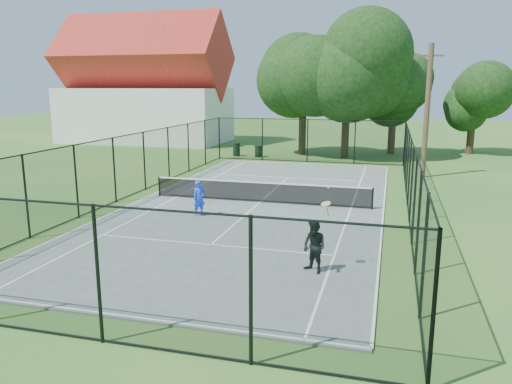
% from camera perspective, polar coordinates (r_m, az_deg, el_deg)
% --- Properties ---
extents(ground, '(120.00, 120.00, 0.00)m').
position_cam_1_polar(ground, '(22.77, 0.44, -1.33)').
color(ground, '#2B6422').
extents(tennis_court, '(11.00, 24.00, 0.06)m').
position_cam_1_polar(tennis_court, '(22.76, 0.44, -1.26)').
color(tennis_court, '#54625C').
rests_on(tennis_court, ground).
extents(tennis_net, '(10.08, 0.08, 0.95)m').
position_cam_1_polar(tennis_net, '(22.64, 0.45, 0.09)').
color(tennis_net, black).
rests_on(tennis_net, tennis_court).
extents(fence, '(13.10, 26.10, 3.00)m').
position_cam_1_polar(fence, '(22.47, 0.45, 2.39)').
color(fence, black).
rests_on(fence, ground).
extents(tree_near_left, '(6.23, 6.23, 8.12)m').
position_cam_1_polar(tree_near_left, '(38.74, 5.41, 11.63)').
color(tree_near_left, '#332114').
rests_on(tree_near_left, ground).
extents(tree_near_mid, '(6.90, 6.90, 9.03)m').
position_cam_1_polar(tree_near_mid, '(37.52, 10.38, 12.34)').
color(tree_near_mid, '#332114').
rests_on(tree_near_mid, ground).
extents(tree_near_right, '(5.62, 5.62, 7.75)m').
position_cam_1_polar(tree_near_right, '(40.55, 15.52, 11.17)').
color(tree_near_right, '#332114').
rests_on(tree_near_right, ground).
extents(tree_far_right, '(4.74, 4.74, 6.26)m').
position_cam_1_polar(tree_far_right, '(42.47, 23.61, 9.22)').
color(tree_far_right, '#332114').
rests_on(tree_far_right, ground).
extents(building, '(15.30, 8.15, 11.87)m').
position_cam_1_polar(building, '(48.96, -12.58, 11.42)').
color(building, silver).
rests_on(building, ground).
extents(trash_bin_left, '(0.58, 0.58, 0.99)m').
position_cam_1_polar(trash_bin_left, '(38.10, -2.25, 4.89)').
color(trash_bin_left, black).
rests_on(trash_bin_left, ground).
extents(trash_bin_right, '(0.58, 0.58, 0.86)m').
position_cam_1_polar(trash_bin_right, '(37.54, 0.28, 4.68)').
color(trash_bin_right, black).
rests_on(trash_bin_right, ground).
extents(utility_pole, '(1.40, 0.30, 7.59)m').
position_cam_1_polar(utility_pole, '(30.51, 18.96, 8.78)').
color(utility_pole, '#4C3823').
rests_on(utility_pole, ground).
extents(player_blue, '(0.89, 0.63, 1.46)m').
position_cam_1_polar(player_blue, '(20.42, -6.50, -0.72)').
color(player_blue, blue).
rests_on(player_blue, tennis_court).
extents(player_black, '(0.93, 0.94, 2.46)m').
position_cam_1_polar(player_black, '(14.29, 6.69, -6.22)').
color(player_black, black).
rests_on(player_black, tennis_court).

